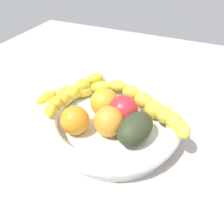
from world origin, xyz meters
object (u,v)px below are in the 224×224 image
tomato_red (123,110)px  banana_draped_right (70,94)px  orange_front (75,120)px  avocado_dark (135,128)px  fruit_bowl (112,120)px  orange_mid_right (109,121)px  banana_arching_top (83,90)px  banana_draped_left (151,107)px  orange_mid_left (104,103)px

tomato_red → banana_draped_right: bearing=87.1°
orange_front → avocado_dark: orange_front is taller
fruit_bowl → orange_front: (-5.38, 5.82, 2.18)cm
orange_front → orange_mid_right: (2.30, -6.48, 0.13)cm
fruit_bowl → banana_arching_top: size_ratio=1.66×
fruit_bowl → avocado_dark: (-2.60, -6.06, 2.05)cm
banana_draped_left → orange_mid_left: 10.23cm
avocado_dark → banana_draped_right: bearing=75.6°
banana_draped_left → avocado_dark: (-7.28, 1.11, -0.49)cm
orange_mid_right → tomato_red: 4.50cm
banana_draped_right → fruit_bowl: bearing=-99.4°
orange_front → orange_mid_right: size_ratio=0.96×
orange_front → tomato_red: (6.58, -7.88, 0.24)cm
orange_front → avocado_dark: size_ratio=0.67×
orange_front → orange_mid_right: bearing=-70.5°
banana_draped_left → tomato_red: 6.18cm
avocado_dark → tomato_red: tomato_red is taller
banana_arching_top → orange_mid_left: 7.98cm
avocado_dark → orange_mid_right: bearing=95.0°
banana_arching_top → fruit_bowl: bearing=-117.9°
fruit_bowl → banana_draped_left: banana_draped_left is taller
fruit_bowl → banana_draped_right: size_ratio=1.53×
orange_mid_left → tomato_red: (-0.89, -4.78, 0.02)cm
banana_draped_right → banana_arching_top: bearing=-22.7°
banana_arching_top → avocado_dark: avocado_dark is taller
banana_draped_left → fruit_bowl: bearing=123.1°
orange_mid_left → orange_mid_right: bearing=-146.8°
tomato_red → banana_arching_top: bearing=71.2°
tomato_red → banana_draped_left: bearing=-55.8°
banana_draped_left → orange_mid_left: (-2.58, 9.90, -0.15)cm
banana_arching_top → orange_mid_left: orange_mid_left is taller
banana_arching_top → orange_mid_right: orange_mid_right is taller
banana_draped_right → orange_mid_right: size_ratio=3.12×
banana_draped_left → orange_front: 16.43cm
banana_arching_top → tomato_red: size_ratio=2.77×
banana_draped_right → orange_mid_left: size_ratio=3.03×
banana_draped_left → orange_mid_left: orange_mid_left is taller
orange_mid_right → orange_mid_left: bearing=33.2°
fruit_bowl → banana_draped_right: bearing=80.6°
banana_arching_top → orange_mid_left: bearing=-113.8°
orange_front → orange_mid_left: orange_mid_left is taller
orange_front → tomato_red: tomato_red is taller
fruit_bowl → avocado_dark: avocado_dark is taller
banana_draped_right → banana_arching_top: (3.40, -1.43, -0.60)cm
orange_mid_right → avocado_dark: bearing=-85.0°
banana_draped_right → orange_mid_left: 8.70cm
banana_draped_right → avocado_dark: bearing=-104.4°
orange_front → avocado_dark: bearing=-76.9°
orange_front → banana_draped_right: bearing=37.6°
orange_front → orange_mid_left: bearing=-22.5°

